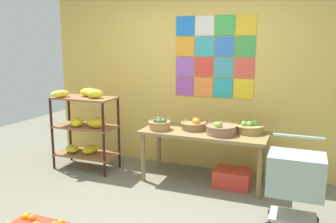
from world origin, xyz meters
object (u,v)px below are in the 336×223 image
(fruit_basket_left, at_px, (160,124))
(shopping_cart, at_px, (296,177))
(banana_shelf_unit, at_px, (85,124))
(fruit_basket_back_left, at_px, (249,128))
(display_table, at_px, (204,137))
(fruit_basket_back_right, at_px, (194,125))
(fruit_basket_right, at_px, (221,129))
(produce_crate_under_table, at_px, (232,178))

(fruit_basket_left, xyz_separation_m, shopping_cart, (1.72, -0.66, -0.24))
(banana_shelf_unit, distance_m, fruit_basket_back_left, 2.30)
(banana_shelf_unit, bearing_deg, display_table, 5.25)
(fruit_basket_left, xyz_separation_m, fruit_basket_back_right, (0.41, 0.18, -0.01))
(fruit_basket_right, distance_m, shopping_cart, 1.18)
(display_table, bearing_deg, fruit_basket_right, -16.95)
(display_table, relative_size, shopping_cart, 1.83)
(fruit_basket_back_left, bearing_deg, fruit_basket_back_right, -172.08)
(fruit_basket_right, height_order, fruit_basket_back_left, fruit_basket_right)
(fruit_basket_right, distance_m, fruit_basket_back_left, 0.39)
(display_table, bearing_deg, fruit_basket_back_right, 161.26)
(banana_shelf_unit, relative_size, fruit_basket_back_left, 3.14)
(produce_crate_under_table, xyz_separation_m, shopping_cart, (0.76, -0.77, 0.41))
(banana_shelf_unit, bearing_deg, shopping_cart, -12.26)
(fruit_basket_back_left, distance_m, fruit_basket_back_right, 0.71)
(fruit_basket_right, xyz_separation_m, fruit_basket_back_right, (-0.39, 0.12, -0.01))
(display_table, height_order, fruit_basket_left, fruit_basket_left)
(shopping_cart, bearing_deg, fruit_basket_right, 150.06)
(shopping_cart, bearing_deg, fruit_basket_left, 166.98)
(banana_shelf_unit, height_order, produce_crate_under_table, banana_shelf_unit)
(produce_crate_under_table, bearing_deg, banana_shelf_unit, -176.01)
(fruit_basket_back_right, distance_m, shopping_cart, 1.57)
(banana_shelf_unit, height_order, fruit_basket_left, banana_shelf_unit)
(banana_shelf_unit, relative_size, display_table, 0.73)
(shopping_cart, bearing_deg, banana_shelf_unit, 175.62)
(fruit_basket_back_right, bearing_deg, fruit_basket_left, -156.73)
(banana_shelf_unit, relative_size, fruit_basket_back_right, 3.46)
(display_table, height_order, fruit_basket_back_left, fruit_basket_back_left)
(fruit_basket_left, relative_size, shopping_cart, 0.33)
(banana_shelf_unit, relative_size, shopping_cart, 1.33)
(banana_shelf_unit, height_order, fruit_basket_back_left, banana_shelf_unit)
(fruit_basket_back_left, bearing_deg, fruit_basket_right, -144.81)
(fruit_basket_back_left, relative_size, produce_crate_under_table, 0.83)
(fruit_basket_right, bearing_deg, banana_shelf_unit, -177.46)
(fruit_basket_right, distance_m, produce_crate_under_table, 0.67)
(fruit_basket_left, height_order, fruit_basket_back_right, fruit_basket_left)
(fruit_basket_back_left, distance_m, shopping_cart, 1.13)
(fruit_basket_left, distance_m, shopping_cart, 1.86)
(fruit_basket_back_left, xyz_separation_m, shopping_cart, (0.60, -0.93, -0.23))
(banana_shelf_unit, height_order, fruit_basket_right, banana_shelf_unit)
(display_table, bearing_deg, fruit_basket_left, -167.59)
(display_table, height_order, shopping_cart, shopping_cart)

